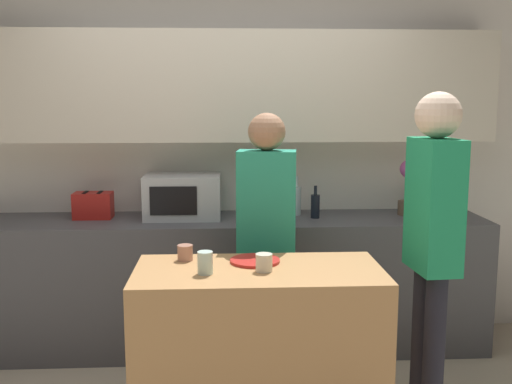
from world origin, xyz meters
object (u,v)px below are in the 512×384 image
bottle_2 (315,206)px  cup_1 (264,263)px  bottle_1 (296,200)px  plate_on_island (255,261)px  microwave (183,196)px  potted_plant (408,187)px  toaster (93,205)px  person_left (433,231)px  cup_0 (185,253)px  bottle_0 (283,207)px  person_center (267,227)px  cup_2 (205,263)px

bottle_2 → cup_1: 1.28m
bottle_1 → plate_on_island: (-0.35, -1.15, -0.12)m
bottle_2 → microwave: bearing=175.5°
potted_plant → toaster: bearing=-180.0°
bottle_2 → person_left: bearing=-68.1°
bottle_1 → cup_0: size_ratio=3.44×
bottle_0 → person_center: (-0.15, -0.56, -0.02)m
cup_0 → person_center: bearing=40.0°
microwave → bottle_2: 0.92m
cup_2 → potted_plant: bearing=43.1°
microwave → bottle_0: microwave is taller
bottle_1 → cup_0: 1.31m
toaster → cup_0: 1.27m
microwave → cup_2: 1.33m
potted_plant → bottle_2: (-0.68, -0.07, -0.11)m
potted_plant → person_left: bearing=-101.3°
toaster → cup_2: toaster is taller
microwave → potted_plant: potted_plant is taller
microwave → potted_plant: (1.59, 0.00, 0.05)m
bottle_2 → cup_0: (-0.84, -0.98, -0.07)m
potted_plant → person_center: bearing=-147.6°
bottle_0 → person_left: bearing=-57.6°
bottle_2 → plate_on_island: 1.15m
microwave → bottle_1: microwave is taller
cup_2 → toaster: bearing=121.8°
cup_0 → cup_1: 0.46m
bottle_1 → cup_1: size_ratio=3.21×
person_left → cup_2: bearing=92.6°
potted_plant → bottle_2: potted_plant is taller
microwave → toaster: size_ratio=2.00×
cup_1 → person_left: 0.89m
potted_plant → cup_2: (-1.40, -1.31, -0.16)m
cup_0 → bottle_0: bearing=57.0°
microwave → bottle_2: (0.92, -0.07, -0.06)m
bottle_1 → person_center: (-0.26, -0.71, -0.04)m
microwave → cup_2: (0.19, -1.31, -0.12)m
plate_on_island → person_center: size_ratio=0.16×
bottle_2 → plate_on_island: size_ratio=0.87×
cup_2 → person_center: 0.73m
microwave → bottle_2: size_ratio=2.30×
microwave → plate_on_island: size_ratio=2.00×
cup_0 → bottle_2: bearing=49.4°
microwave → person_left: person_left is taller
bottle_0 → cup_0: 1.12m
toaster → cup_2: bearing=-58.2°
toaster → person_left: (1.98, -1.17, 0.06)m
plate_on_island → person_left: size_ratio=0.15×
plate_on_island → person_center: (0.09, 0.44, 0.08)m
cup_2 → person_center: size_ratio=0.07×
toaster → cup_1: toaster is taller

